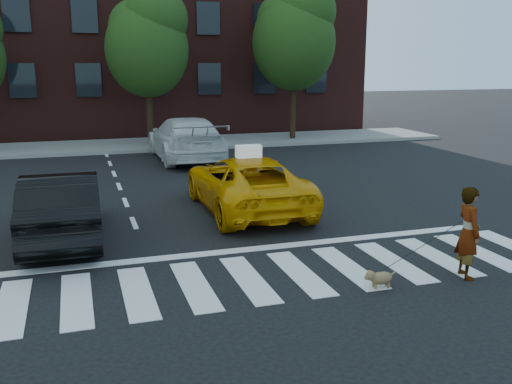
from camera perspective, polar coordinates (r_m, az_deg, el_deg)
ground at (r=10.49m, az=-0.73°, el=-8.71°), size 120.00×120.00×0.00m
crosswalk at (r=10.49m, az=-0.73°, el=-8.68°), size 13.00×2.40×0.01m
stop_line at (r=11.94m, az=-3.00°, el=-5.98°), size 12.00×0.30×0.01m
sidewalk_far at (r=27.24m, az=-11.63°, el=4.64°), size 30.00×4.00×0.15m
building at (r=34.51m, az=-13.55°, el=16.11°), size 26.00×10.00×12.00m
tree_mid at (r=26.56m, az=-10.81°, el=14.81°), size 3.69×3.69×7.10m
tree_right at (r=28.33m, az=3.89°, el=15.70°), size 4.00×4.00×7.70m
taxi at (r=15.05m, az=-0.97°, el=0.87°), size 2.44×5.24×1.45m
black_sedan at (r=13.27m, az=-18.90°, el=-1.36°), size 1.65×4.60×1.51m
white_suv at (r=23.12m, az=-7.06°, el=5.34°), size 2.47×5.95×1.72m
woman at (r=11.02m, az=20.47°, el=-3.82°), size 0.52×0.69×1.70m
dog at (r=10.26m, az=12.20°, el=-8.38°), size 0.58×0.26×0.33m
taxi_sign at (r=14.70m, az=-0.75°, el=4.09°), size 0.65×0.28×0.32m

